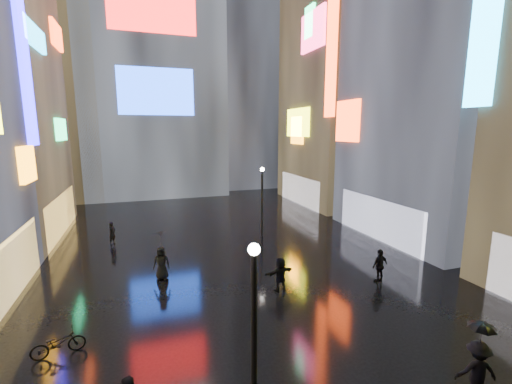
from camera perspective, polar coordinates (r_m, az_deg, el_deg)
name	(u,v)px	position (r m, az deg, el deg)	size (l,w,h in m)	color
ground	(220,242)	(24.80, -6.00, -8.28)	(140.00, 140.00, 0.00)	black
building_right_mid	(448,27)	(29.88, 29.40, 22.81)	(10.28, 13.70, 30.00)	black
building_right_far	(344,72)	(39.59, 14.46, 18.84)	(10.28, 12.00, 28.00)	black
tower_main	(150,22)	(48.79, -17.30, 25.46)	(16.00, 14.20, 42.00)	black
tower_flank_right	(239,65)	(51.76, -2.82, 20.42)	(12.00, 12.00, 34.00)	black
tower_flank_left	(51,84)	(46.13, -30.94, 15.25)	(10.00, 10.00, 26.00)	black
lamp_near	(254,329)	(9.23, -0.32, -21.93)	(0.30, 0.30, 5.20)	black
lamp_far	(262,198)	(25.21, 1.03, -0.99)	(0.30, 0.30, 5.20)	black
pedestrian_2	(477,370)	(13.04, 32.89, -23.70)	(1.18, 0.68, 1.83)	black
pedestrian_3	(380,266)	(19.39, 19.94, -11.46)	(1.04, 0.43, 1.78)	black
pedestrian_4	(162,263)	(19.23, -15.47, -11.35)	(0.88, 0.57, 1.80)	black
pedestrian_5	(280,274)	(17.44, 4.09, -13.49)	(1.57, 0.50, 1.69)	black
pedestrian_6	(112,233)	(25.93, -22.84, -6.36)	(0.58, 0.38, 1.60)	black
umbrella_1	(482,332)	(12.42, 33.47, -18.86)	(0.75, 0.75, 0.66)	black
umbrella_2	(160,239)	(18.79, -15.67, -7.57)	(0.94, 0.96, 0.86)	black
bicycle	(58,343)	(14.92, -30.10, -20.98)	(0.61, 1.75, 0.92)	black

